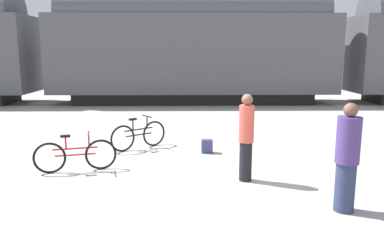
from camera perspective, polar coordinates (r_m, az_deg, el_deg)
ground_plane at (r=6.93m, az=2.08°, el=-11.25°), size 80.00×80.00×0.00m
freight_train at (r=18.82m, az=0.16°, el=11.70°), size 43.75×2.84×5.64m
rail_near at (r=18.27m, az=0.20°, el=2.37°), size 55.75×0.07×0.01m
rail_far at (r=19.70m, az=0.12°, el=2.95°), size 55.75×0.07×0.01m
bicycle_maroon at (r=8.44m, az=-17.32°, el=-5.15°), size 1.69×0.54×0.84m
bicycle_black at (r=10.02m, az=-8.11°, el=-2.30°), size 1.34×1.06×0.87m
person_in_purple at (r=6.45m, az=22.55°, el=-5.42°), size 0.37×0.37×1.77m
person_in_red at (r=7.45m, az=8.26°, el=-2.58°), size 0.29×0.29×1.75m
backpack at (r=9.59m, az=2.30°, el=-4.01°), size 0.28×0.20×0.34m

